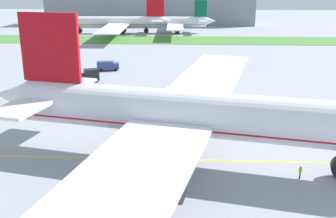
{
  "coord_description": "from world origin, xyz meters",
  "views": [
    {
      "loc": [
        3.19,
        -52.8,
        23.0
      ],
      "look_at": [
        0.26,
        6.86,
        4.13
      ],
      "focal_mm": 43.37,
      "sensor_mm": 36.0,
      "label": 1
    }
  ],
  "objects_px": {
    "service_truck_baggage_loader": "(108,65)",
    "ground_crew_wingwalker_port": "(300,171)",
    "parked_airliner_far_left": "(117,22)",
    "service_truck_fuel_bowser": "(90,75)",
    "airliner_foreground": "(188,114)",
    "parked_airliner_far_centre": "(173,22)"
  },
  "relations": [
    {
      "from": "service_truck_baggage_loader",
      "to": "ground_crew_wingwalker_port",
      "type": "bearing_deg",
      "value": -59.99
    },
    {
      "from": "service_truck_fuel_bowser",
      "to": "ground_crew_wingwalker_port",
      "type": "bearing_deg",
      "value": -52.38
    },
    {
      "from": "ground_crew_wingwalker_port",
      "to": "service_truck_fuel_bowser",
      "type": "distance_m",
      "value": 60.7
    },
    {
      "from": "airliner_foreground",
      "to": "parked_airliner_far_centre",
      "type": "xyz_separation_m",
      "value": [
        -7.19,
        140.3,
        -1.45
      ]
    },
    {
      "from": "parked_airliner_far_left",
      "to": "parked_airliner_far_centre",
      "type": "distance_m",
      "value": 25.64
    },
    {
      "from": "service_truck_baggage_loader",
      "to": "parked_airliner_far_left",
      "type": "bearing_deg",
      "value": 97.74
    },
    {
      "from": "parked_airliner_far_centre",
      "to": "service_truck_fuel_bowser",
      "type": "bearing_deg",
      "value": -99.49
    },
    {
      "from": "airliner_foreground",
      "to": "parked_airliner_far_left",
      "type": "xyz_separation_m",
      "value": [
        -32.69,
        137.64,
        -1.31
      ]
    },
    {
      "from": "ground_crew_wingwalker_port",
      "to": "service_truck_fuel_bowser",
      "type": "xyz_separation_m",
      "value": [
        -37.05,
        48.08,
        0.64
      ]
    },
    {
      "from": "service_truck_fuel_bowser",
      "to": "service_truck_baggage_loader",
      "type": "bearing_deg",
      "value": 82.09
    },
    {
      "from": "airliner_foreground",
      "to": "parked_airliner_far_left",
      "type": "distance_m",
      "value": 141.47
    },
    {
      "from": "service_truck_baggage_loader",
      "to": "parked_airliner_far_centre",
      "type": "xyz_separation_m",
      "value": [
        14.43,
        84.1,
        3.61
      ]
    },
    {
      "from": "parked_airliner_far_left",
      "to": "parked_airliner_far_centre",
      "type": "relative_size",
      "value": 1.36
    },
    {
      "from": "airliner_foreground",
      "to": "service_truck_baggage_loader",
      "type": "bearing_deg",
      "value": 111.04
    },
    {
      "from": "parked_airliner_far_left",
      "to": "service_truck_fuel_bowser",
      "type": "bearing_deg",
      "value": -84.39
    },
    {
      "from": "airliner_foreground",
      "to": "ground_crew_wingwalker_port",
      "type": "height_order",
      "value": "airliner_foreground"
    },
    {
      "from": "airliner_foreground",
      "to": "parked_airliner_far_centre",
      "type": "bearing_deg",
      "value": 92.93
    },
    {
      "from": "service_truck_baggage_loader",
      "to": "parked_airliner_far_left",
      "type": "distance_m",
      "value": 82.27
    },
    {
      "from": "ground_crew_wingwalker_port",
      "to": "parked_airliner_far_centre",
      "type": "distance_m",
      "value": 146.68
    },
    {
      "from": "service_truck_fuel_bowser",
      "to": "parked_airliner_far_centre",
      "type": "relative_size",
      "value": 0.08
    },
    {
      "from": "parked_airliner_far_left",
      "to": "service_truck_baggage_loader",
      "type": "bearing_deg",
      "value": -82.26
    },
    {
      "from": "airliner_foreground",
      "to": "ground_crew_wingwalker_port",
      "type": "distance_m",
      "value": 15.47
    }
  ]
}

